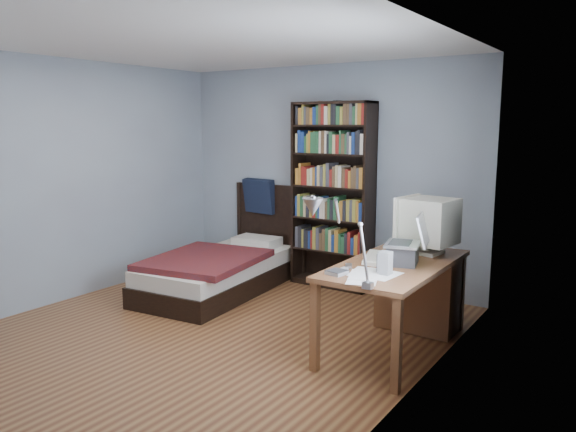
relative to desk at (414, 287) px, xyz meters
The scene contains 14 objects.
room 2.00m from the desk, 144.61° to the right, with size 4.20×4.24×2.50m.
desk is the anchor object (origin of this frame).
crt_monitor 0.60m from the desk, 13.47° to the left, with size 0.48×0.44×0.49m.
laptop 0.62m from the desk, 79.76° to the right, with size 0.41×0.39×0.42m.
desk_lamp 1.83m from the desk, 90.13° to the right, with size 0.26×0.57×0.67m.
keyboard 0.57m from the desk, 110.85° to the right, with size 0.18×0.46×0.03m, color beige.
speaker 0.91m from the desk, 84.77° to the right, with size 0.09×0.09×0.17m, color gray.
soda_can 0.44m from the desk, 122.46° to the right, with size 0.07×0.07×0.12m, color #07330C.
mouse 0.35m from the desk, 98.96° to the right, with size 0.06×0.11×0.04m, color silver.
phone_silver 0.87m from the desk, 108.01° to the right, with size 0.05×0.10×0.02m, color #B2B2B7.
phone_grey 0.98m from the desk, 104.91° to the right, with size 0.04×0.09×0.02m, color gray.
external_drive 1.08m from the desk, 102.64° to the right, with size 0.13×0.13×0.03m, color gray.
bookshelf 1.71m from the desk, 146.09° to the left, with size 0.93×0.30×2.08m.
bed 2.27m from the desk, behind, with size 1.22×2.09×1.16m.
Camera 1 is at (3.22, -3.54, 1.84)m, focal length 35.00 mm.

